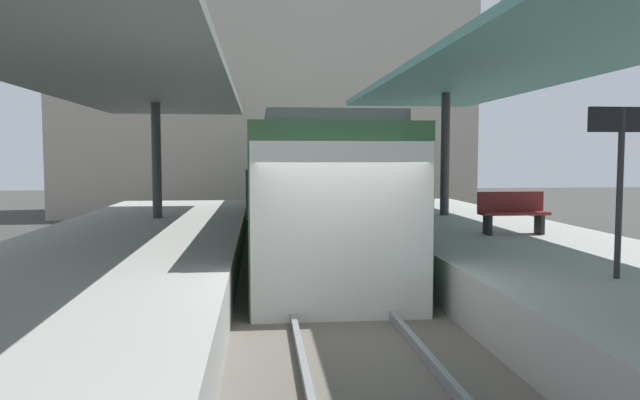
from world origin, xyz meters
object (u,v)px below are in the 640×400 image
at_px(commuter_train, 304,189).
at_px(platform_bench, 512,211).
at_px(passenger_near_bench, 402,186).
at_px(platform_sign, 621,153).

height_order(commuter_train, platform_bench, commuter_train).
distance_m(commuter_train, passenger_near_bench, 2.82).
bearing_deg(platform_bench, passenger_near_bench, 126.04).
xyz_separation_m(commuter_train, passenger_near_bench, (2.24, -1.70, 0.14)).
bearing_deg(platform_bench, commuter_train, 134.22).
xyz_separation_m(platform_bench, passenger_near_bench, (-1.73, 2.38, 0.40)).
bearing_deg(passenger_near_bench, commuter_train, 142.76).
relative_size(commuter_train, platform_sign, 6.69).
relative_size(platform_bench, passenger_near_bench, 0.84).
distance_m(platform_bench, passenger_near_bench, 2.97).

